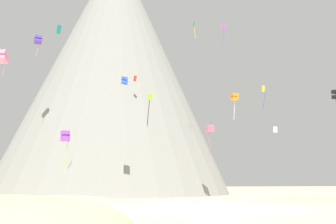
# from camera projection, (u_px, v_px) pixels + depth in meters

# --- Properties ---
(ground_plane) EXTENTS (400.00, 400.00, 0.00)m
(ground_plane) POSITION_uv_depth(u_px,v_px,m) (221.00, 221.00, 29.98)
(ground_plane) COLOR beige
(dune_foreground_left) EXTENTS (24.97, 26.11, 2.64)m
(dune_foreground_left) POSITION_uv_depth(u_px,v_px,m) (52.00, 207.00, 47.20)
(dune_foreground_left) COLOR #CCBA8E
(dune_foreground_left) RESTS_ON ground_plane
(dune_foreground_right) EXTENTS (15.62, 18.93, 1.86)m
(dune_foreground_right) POSITION_uv_depth(u_px,v_px,m) (314.00, 203.00, 54.53)
(dune_foreground_right) COLOR #C6B284
(dune_foreground_right) RESTS_ON ground_plane
(dune_back_low) EXTENTS (27.79, 11.28, 2.57)m
(dune_back_low) POSITION_uv_depth(u_px,v_px,m) (192.00, 214.00, 36.85)
(dune_back_low) COLOR beige
(dune_back_low) RESTS_ON ground_plane
(bush_low_patch) EXTENTS (2.11, 2.11, 0.68)m
(bush_low_patch) POSITION_uv_depth(u_px,v_px,m) (279.00, 201.00, 55.13)
(bush_low_patch) COLOR #477238
(bush_low_patch) RESTS_ON ground_plane
(bush_scatter_east) EXTENTS (3.81, 3.81, 0.42)m
(bush_scatter_east) POSITION_uv_depth(u_px,v_px,m) (158.00, 202.00, 52.48)
(bush_scatter_east) COLOR #568442
(bush_scatter_east) RESTS_ON ground_plane
(bush_ridge_crest) EXTENTS (2.18, 2.18, 0.53)m
(bush_ridge_crest) POSITION_uv_depth(u_px,v_px,m) (229.00, 204.00, 48.10)
(bush_ridge_crest) COLOR #668C4C
(bush_ridge_crest) RESTS_ON ground_plane
(bush_near_left) EXTENTS (1.73, 1.73, 0.88)m
(bush_near_left) POSITION_uv_depth(u_px,v_px,m) (115.00, 205.00, 43.65)
(bush_near_left) COLOR #568442
(bush_near_left) RESTS_ON ground_plane
(rock_massif) EXTENTS (82.14, 82.14, 66.92)m
(rock_massif) POSITION_uv_depth(u_px,v_px,m) (114.00, 72.00, 102.73)
(rock_massif) COLOR gray
(rock_massif) RESTS_ON ground_plane
(kite_red_mid) EXTENTS (0.68, 0.72, 1.31)m
(kite_red_mid) POSITION_uv_depth(u_px,v_px,m) (135.00, 78.00, 80.86)
(kite_red_mid) COLOR red
(kite_violet_low) EXTENTS (1.31, 1.34, 5.76)m
(kite_violet_low) POSITION_uv_depth(u_px,v_px,m) (65.00, 136.00, 55.71)
(kite_violet_low) COLOR purple
(kite_rainbow_low) EXTENTS (1.52, 1.60, 4.69)m
(kite_rainbow_low) POSITION_uv_depth(u_px,v_px,m) (210.00, 128.00, 74.25)
(kite_rainbow_low) COLOR #E5668C
(kite_magenta_high) EXTENTS (1.45, 0.94, 5.10)m
(kite_magenta_high) POSITION_uv_depth(u_px,v_px,m) (223.00, 27.00, 95.87)
(kite_magenta_high) COLOR #D1339E
(kite_yellow_mid) EXTENTS (0.77, 0.44, 5.20)m
(kite_yellow_mid) POSITION_uv_depth(u_px,v_px,m) (264.00, 93.00, 84.07)
(kite_yellow_mid) COLOR yellow
(kite_white_low) EXTENTS (0.83, 0.53, 1.17)m
(kite_white_low) POSITION_uv_depth(u_px,v_px,m) (275.00, 130.00, 75.37)
(kite_white_low) COLOR white
(kite_blue_mid) EXTENTS (1.18, 1.12, 1.27)m
(kite_blue_mid) POSITION_uv_depth(u_px,v_px,m) (125.00, 81.00, 66.07)
(kite_blue_mid) COLOR blue
(kite_green_high) EXTENTS (0.78, 0.91, 3.60)m
(kite_green_high) POSITION_uv_depth(u_px,v_px,m) (194.00, 26.00, 79.91)
(kite_green_high) COLOR green
(kite_teal_high) EXTENTS (0.81, 1.18, 1.46)m
(kite_teal_high) POSITION_uv_depth(u_px,v_px,m) (59.00, 29.00, 63.38)
(kite_teal_high) COLOR teal
(kite_orange_mid) EXTENTS (1.15, 1.17, 4.39)m
(kite_orange_mid) POSITION_uv_depth(u_px,v_px,m) (234.00, 97.00, 63.21)
(kite_orange_mid) COLOR orange
(kite_lime_low) EXTENTS (0.75, 0.46, 4.26)m
(kite_lime_low) POSITION_uv_depth(u_px,v_px,m) (149.00, 103.00, 49.19)
(kite_lime_low) COLOR #8CD133
(kite_pink_mid) EXTENTS (1.56, 1.65, 3.32)m
(kite_pink_mid) POSITION_uv_depth(u_px,v_px,m) (2.00, 57.00, 50.84)
(kite_pink_mid) COLOR pink
(kite_indigo_high) EXTENTS (1.74, 1.79, 4.33)m
(kite_indigo_high) POSITION_uv_depth(u_px,v_px,m) (38.00, 40.00, 76.62)
(kite_indigo_high) COLOR #5138B2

